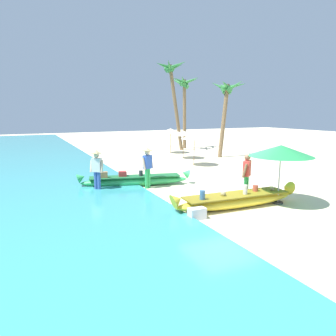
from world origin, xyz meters
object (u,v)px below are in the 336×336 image
(person_tourist_customer, at_px, (247,175))
(person_vendor_hatted, at_px, (147,165))
(palm_tree_mid_cluster, at_px, (172,79))
(boat_yellow_foreground, at_px, (236,200))
(patio_umbrella_large, at_px, (281,151))
(palm_tree_tall_inland, at_px, (184,90))
(boat_green_midground, at_px, (135,180))
(palm_tree_leaning_seaward, at_px, (227,95))
(cooler_box, at_px, (197,213))
(person_vendor_assistant, at_px, (97,168))

(person_tourist_customer, bearing_deg, person_vendor_hatted, 127.39)
(palm_tree_mid_cluster, bearing_deg, boat_yellow_foreground, -108.53)
(person_tourist_customer, distance_m, palm_tree_mid_cluster, 15.69)
(patio_umbrella_large, xyz_separation_m, palm_tree_tall_inland, (5.03, 16.06, 3.16))
(patio_umbrella_large, relative_size, palm_tree_tall_inland, 0.35)
(boat_yellow_foreground, height_order, palm_tree_tall_inland, palm_tree_tall_inland)
(patio_umbrella_large, bearing_deg, boat_yellow_foreground, 169.50)
(boat_green_midground, relative_size, person_vendor_hatted, 2.81)
(boat_yellow_foreground, xyz_separation_m, patio_umbrella_large, (1.59, -0.30, 1.60))
(boat_green_midground, bearing_deg, palm_tree_leaning_seaward, 32.10)
(palm_tree_mid_cluster, bearing_deg, person_tourist_customer, -106.18)
(palm_tree_mid_cluster, distance_m, cooler_box, 17.60)
(person_vendor_hatted, distance_m, patio_umbrella_large, 5.27)
(palm_tree_tall_inland, bearing_deg, person_vendor_hatted, -124.66)
(palm_tree_leaning_seaward, distance_m, cooler_box, 13.99)
(boat_yellow_foreground, height_order, patio_umbrella_large, patio_umbrella_large)
(boat_yellow_foreground, bearing_deg, patio_umbrella_large, -10.50)
(person_tourist_customer, bearing_deg, palm_tree_leaning_seaward, 57.70)
(boat_green_midground, height_order, palm_tree_leaning_seaward, palm_tree_leaning_seaward)
(palm_tree_leaning_seaward, height_order, cooler_box, palm_tree_leaning_seaward)
(boat_yellow_foreground, relative_size, cooler_box, 9.45)
(cooler_box, bearing_deg, person_vendor_assistant, 112.91)
(person_vendor_hatted, height_order, patio_umbrella_large, patio_umbrella_large)
(person_vendor_hatted, bearing_deg, palm_tree_mid_cluster, 59.00)
(palm_tree_tall_inland, xyz_separation_m, palm_tree_mid_cluster, (-1.65, -0.94, 0.75))
(patio_umbrella_large, bearing_deg, palm_tree_mid_cluster, 77.41)
(boat_yellow_foreground, distance_m, person_tourist_customer, 1.17)
(cooler_box, bearing_deg, person_vendor_hatted, 88.55)
(person_vendor_assistant, bearing_deg, palm_tree_leaning_seaward, 28.82)
(boat_green_midground, height_order, palm_tree_tall_inland, palm_tree_tall_inland)
(person_vendor_assistant, height_order, palm_tree_mid_cluster, palm_tree_mid_cluster)
(patio_umbrella_large, distance_m, cooler_box, 3.78)
(patio_umbrella_large, xyz_separation_m, palm_tree_leaning_seaward, (5.15, 10.16, 2.43))
(person_tourist_customer, height_order, cooler_box, person_tourist_customer)
(boat_green_midground, height_order, person_vendor_hatted, person_vendor_hatted)
(boat_green_midground, xyz_separation_m, palm_tree_tall_inland, (8.67, 11.41, 4.76))
(boat_yellow_foreground, xyz_separation_m, cooler_box, (-1.79, -0.43, -0.08))
(person_tourist_customer, bearing_deg, boat_green_midground, 126.42)
(palm_tree_tall_inland, relative_size, cooler_box, 12.21)
(palm_tree_tall_inland, bearing_deg, person_tourist_customer, -110.84)
(person_vendor_hatted, distance_m, cooler_box, 4.26)
(person_tourist_customer, height_order, palm_tree_tall_inland, palm_tree_tall_inland)
(boat_green_midground, height_order, patio_umbrella_large, patio_umbrella_large)
(person_tourist_customer, distance_m, patio_umbrella_large, 1.42)
(person_vendor_hatted, distance_m, palm_tree_tall_inland, 15.15)
(person_vendor_assistant, relative_size, patio_umbrella_large, 0.78)
(person_vendor_assistant, bearing_deg, palm_tree_tall_inland, 48.41)
(patio_umbrella_large, bearing_deg, person_tourist_customer, 135.42)
(boat_yellow_foreground, xyz_separation_m, person_tourist_customer, (0.81, 0.48, 0.71))
(boat_green_midground, bearing_deg, person_vendor_hatted, -59.21)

